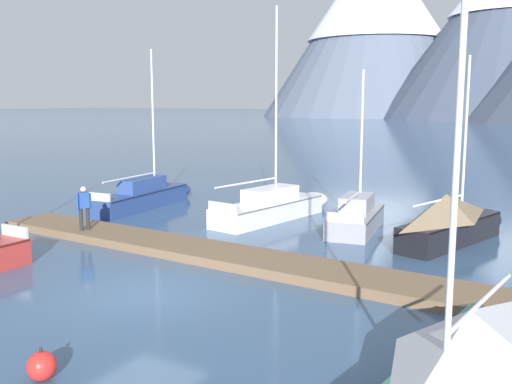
% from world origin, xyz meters
% --- Properties ---
extents(ground_plane, '(700.00, 700.00, 0.00)m').
position_xyz_m(ground_plane, '(0.00, 0.00, 0.00)').
color(ground_plane, '#38567A').
extents(mountain_west_summit, '(79.32, 79.32, 61.99)m').
position_xyz_m(mountain_west_summit, '(-58.57, 193.09, 33.26)').
color(mountain_west_summit, slate).
rests_on(mountain_west_summit, ground).
extents(dock, '(21.06, 3.60, 0.30)m').
position_xyz_m(dock, '(0.00, 4.00, 0.15)').
color(dock, brown).
rests_on(dock, ground).
extents(sailboat_nearest_berth, '(1.92, 7.49, 7.69)m').
position_xyz_m(sailboat_nearest_berth, '(-8.75, 10.37, 0.58)').
color(sailboat_nearest_berth, navy).
rests_on(sailboat_nearest_berth, ground).
extents(sailboat_mid_dock_port, '(2.69, 7.89, 9.18)m').
position_xyz_m(sailboat_mid_dock_port, '(-1.82, 11.02, 0.57)').
color(sailboat_mid_dock_port, silver).
rests_on(sailboat_mid_dock_port, ground).
extents(sailboat_mid_dock_starboard, '(2.41, 6.07, 6.44)m').
position_xyz_m(sailboat_mid_dock_starboard, '(2.08, 10.86, 0.54)').
color(sailboat_mid_dock_starboard, '#93939E').
rests_on(sailboat_mid_dock_starboard, ground).
extents(sailboat_far_berth, '(2.99, 6.46, 6.81)m').
position_xyz_m(sailboat_far_berth, '(5.96, 10.00, 0.91)').
color(sailboat_far_berth, black).
rests_on(sailboat_far_berth, ground).
extents(sailboat_outer_slip, '(2.35, 7.38, 9.29)m').
position_xyz_m(sailboat_outer_slip, '(8.55, -2.56, 0.85)').
color(sailboat_outer_slip, '#336B56').
rests_on(sailboat_outer_slip, ground).
extents(person_on_dock, '(0.36, 0.54, 1.69)m').
position_xyz_m(person_on_dock, '(-6.41, 4.00, 1.26)').
color(person_on_dock, '#232328').
rests_on(person_on_dock, dock).
extents(mooring_buoy_channel_marker, '(0.56, 0.56, 0.64)m').
position_xyz_m(mooring_buoy_channel_marker, '(1.55, -4.76, 0.28)').
color(mooring_buoy_channel_marker, red).
rests_on(mooring_buoy_channel_marker, ground).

